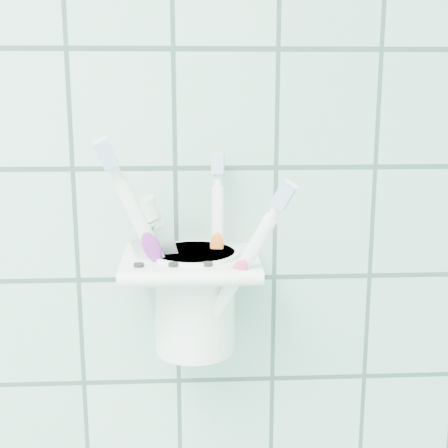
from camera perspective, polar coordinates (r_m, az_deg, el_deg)
name	(u,v)px	position (r m, az deg, el deg)	size (l,w,h in m)	color
holder_bracket	(191,264)	(0.61, -3.06, -3.70)	(0.13, 0.11, 0.04)	white
cup	(195,297)	(0.63, -2.70, -6.68)	(0.09, 0.09, 0.10)	white
toothbrush_pink	(197,234)	(0.60, -2.48, -0.91)	(0.09, 0.04, 0.22)	white
toothbrush_blue	(216,250)	(0.61, -0.75, -2.37)	(0.02, 0.04, 0.19)	white
toothbrush_orange	(194,250)	(0.59, -2.75, -2.37)	(0.08, 0.06, 0.19)	white
toothpaste_tube	(181,256)	(0.62, -3.95, -2.91)	(0.07, 0.04, 0.16)	silver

